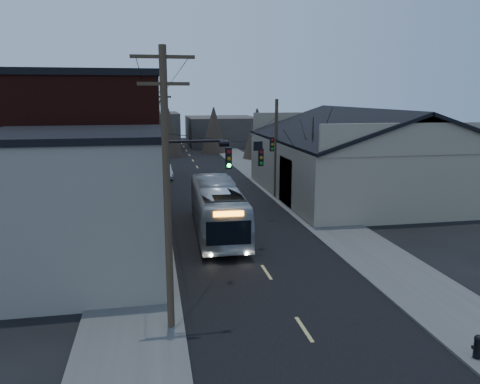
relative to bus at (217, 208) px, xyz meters
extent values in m
plane|color=black|center=(1.46, -15.42, -1.65)|extent=(160.00, 160.00, 0.00)
cube|color=black|center=(1.46, 14.58, -1.64)|extent=(9.00, 110.00, 0.02)
cube|color=#474744|center=(-5.04, 14.58, -1.59)|extent=(4.00, 110.00, 0.12)
cube|color=#474744|center=(7.96, 14.58, -1.59)|extent=(4.00, 110.00, 0.12)
cube|color=slate|center=(-7.54, -6.42, 1.85)|extent=(8.00, 8.00, 7.00)
cube|color=black|center=(-8.54, 4.58, 3.35)|extent=(10.00, 12.00, 10.00)
cube|color=#36322B|center=(-8.04, 20.58, 1.85)|extent=(9.00, 14.00, 7.00)
cube|color=gray|center=(14.46, 9.58, 0.85)|extent=(16.00, 20.00, 5.00)
cube|color=black|center=(10.46, 9.58, 4.65)|extent=(8.16, 20.60, 2.86)
cube|color=black|center=(18.46, 9.58, 4.65)|extent=(8.16, 20.60, 2.86)
cube|color=#36322B|center=(-4.54, 49.58, 1.35)|extent=(10.00, 12.00, 6.00)
cube|color=#36322B|center=(8.46, 54.58, 0.85)|extent=(12.00, 14.00, 5.00)
cone|color=black|center=(7.96, 4.58, 1.95)|extent=(0.40, 0.40, 7.20)
cylinder|color=#382B1E|center=(-3.54, -12.42, 3.60)|extent=(0.28, 0.28, 10.50)
cube|color=#382B1E|center=(-3.54, -12.42, 8.45)|extent=(2.20, 0.12, 0.12)
cylinder|color=#382B1E|center=(-3.54, 2.58, 3.35)|extent=(0.28, 0.28, 10.00)
cube|color=#382B1E|center=(-3.54, 2.58, 7.95)|extent=(2.20, 0.12, 0.12)
cylinder|color=#382B1E|center=(-3.54, 17.58, 3.10)|extent=(0.28, 0.28, 9.50)
cube|color=#382B1E|center=(-3.54, 17.58, 7.45)|extent=(2.20, 0.12, 0.12)
cylinder|color=#382B1E|center=(-3.54, 32.58, 2.85)|extent=(0.28, 0.28, 9.00)
cube|color=#382B1E|center=(-3.54, 32.58, 6.95)|extent=(2.20, 0.12, 0.12)
cylinder|color=#382B1E|center=(6.46, 9.58, 2.60)|extent=(0.28, 0.28, 8.50)
cube|color=black|center=(-0.54, -7.92, 4.30)|extent=(0.28, 0.20, 1.00)
cube|color=black|center=(2.06, -3.42, 3.70)|extent=(0.28, 0.20, 1.00)
cube|color=black|center=(4.26, 2.58, 3.80)|extent=(0.28, 0.20, 1.00)
imported|color=#A2A8AD|center=(0.00, 0.00, 0.00)|extent=(3.20, 11.94, 3.30)
imported|color=#A4A7AB|center=(-2.84, 21.26, -0.92)|extent=(1.87, 4.54, 1.46)
cylinder|color=black|center=(6.51, -16.57, -1.20)|extent=(0.26, 0.26, 0.65)
sphere|color=black|center=(6.51, -16.57, -0.84)|extent=(0.28, 0.28, 0.28)
cylinder|color=black|center=(6.51, -16.57, -1.15)|extent=(0.40, 0.20, 0.13)
camera|label=1|loc=(-4.02, -29.15, 7.17)|focal=35.00mm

